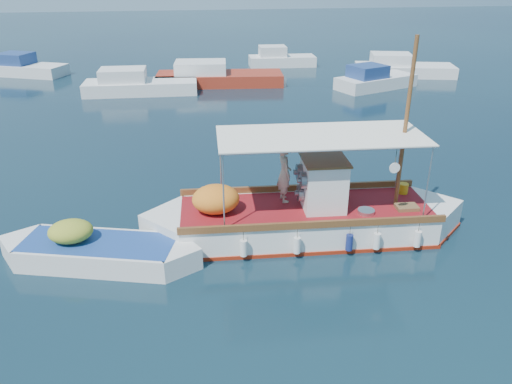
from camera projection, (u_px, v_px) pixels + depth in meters
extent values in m
plane|color=black|center=(290.00, 228.00, 15.96)|extent=(160.00, 160.00, 0.00)
cube|color=white|center=(305.00, 224.00, 15.50)|extent=(7.72, 2.91, 1.11)
cube|color=white|center=(182.00, 230.00, 15.16)|extent=(2.53, 2.53, 1.11)
cube|color=white|center=(423.00, 218.00, 15.85)|extent=(2.53, 2.53, 1.11)
cube|color=maroon|center=(304.00, 233.00, 15.64)|extent=(7.82, 3.00, 0.18)
cube|color=maroon|center=(306.00, 208.00, 15.28)|extent=(7.71, 2.71, 0.06)
cube|color=brown|center=(298.00, 188.00, 16.38)|extent=(7.70, 0.49, 0.20)
cube|color=brown|center=(314.00, 225.00, 14.07)|extent=(7.70, 0.49, 0.20)
cube|color=white|center=(323.00, 184.00, 15.00)|extent=(1.28, 1.38, 1.52)
cube|color=brown|center=(325.00, 160.00, 14.66)|extent=(1.39, 1.48, 0.06)
cylinder|color=slate|center=(304.00, 180.00, 14.52)|extent=(0.25, 0.52, 0.51)
cylinder|color=slate|center=(300.00, 172.00, 15.10)|extent=(0.25, 0.52, 0.51)
cylinder|color=slate|center=(301.00, 193.00, 15.04)|extent=(0.25, 0.52, 0.51)
cylinder|color=brown|center=(406.00, 125.00, 14.46)|extent=(0.13, 0.13, 5.07)
cylinder|color=brown|center=(377.00, 139.00, 14.56)|extent=(1.83, 0.17, 0.08)
cylinder|color=silver|center=(221.00, 163.00, 15.56)|extent=(0.05, 0.05, 2.28)
cylinder|color=silver|center=(224.00, 193.00, 13.55)|extent=(0.05, 0.05, 2.28)
cylinder|color=silver|center=(399.00, 156.00, 16.09)|extent=(0.05, 0.05, 2.28)
cylinder|color=silver|center=(428.00, 184.00, 14.08)|extent=(0.05, 0.05, 2.28)
cube|color=white|center=(321.00, 136.00, 14.34)|extent=(6.09, 2.73, 0.04)
ellipsoid|color=orange|center=(216.00, 199.00, 14.84)|extent=(1.48, 1.28, 0.85)
cube|color=orange|center=(343.00, 192.00, 15.81)|extent=(0.26, 0.19, 0.41)
cylinder|color=orange|center=(403.00, 189.00, 16.14)|extent=(0.32, 0.32, 0.34)
cube|color=brown|center=(407.00, 207.00, 15.16)|extent=(0.68, 0.49, 0.12)
cylinder|color=#B2B2B2|center=(366.00, 212.00, 14.90)|extent=(0.53, 0.53, 0.12)
cylinder|color=white|center=(395.00, 168.00, 13.82)|extent=(0.31, 0.05, 0.30)
cylinder|color=white|center=(244.00, 248.00, 13.99)|extent=(0.21, 0.21, 0.49)
cylinder|color=navy|center=(349.00, 242.00, 14.27)|extent=(0.21, 0.21, 0.49)
cylinder|color=white|center=(418.00, 239.00, 14.46)|extent=(0.21, 0.21, 0.49)
imported|color=#B2AA94|center=(284.00, 173.00, 15.35)|extent=(0.50, 0.71, 1.83)
cube|color=white|center=(100.00, 255.00, 14.07)|extent=(4.57, 2.75, 0.84)
cube|color=white|center=(28.00, 250.00, 14.30)|extent=(1.61, 1.61, 0.84)
cube|color=white|center=(174.00, 260.00, 13.84)|extent=(1.61, 1.61, 0.84)
cube|color=navy|center=(98.00, 243.00, 13.90)|extent=(4.52, 2.57, 0.05)
ellipsoid|color=#9BA52E|center=(71.00, 231.00, 13.84)|extent=(1.45, 1.29, 0.61)
cube|color=silver|center=(141.00, 89.00, 32.23)|extent=(7.19, 2.58, 1.00)
cube|color=silver|center=(123.00, 75.00, 31.73)|extent=(2.91, 2.11, 0.80)
cube|color=maroon|center=(220.00, 80.00, 34.49)|extent=(8.81, 3.55, 1.00)
cube|color=silver|center=(201.00, 67.00, 34.04)|extent=(3.63, 2.67, 0.80)
cube|color=silver|center=(376.00, 84.00, 33.57)|extent=(5.96, 4.13, 1.00)
cube|color=navy|center=(368.00, 71.00, 32.80)|extent=(2.76, 2.57, 0.80)
cube|color=silver|center=(404.00, 71.00, 37.25)|extent=(7.56, 4.21, 1.00)
cube|color=silver|center=(391.00, 59.00, 36.95)|extent=(3.30, 2.82, 0.80)
cube|color=silver|center=(28.00, 71.00, 37.35)|extent=(6.17, 4.32, 1.00)
cube|color=navy|center=(15.00, 58.00, 37.16)|extent=(2.86, 2.68, 0.80)
cube|color=silver|center=(282.00, 62.00, 40.67)|extent=(5.38, 2.20, 1.00)
cube|color=silver|center=(272.00, 51.00, 40.21)|extent=(2.19, 1.78, 0.80)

